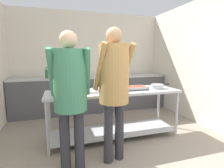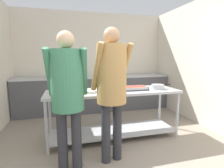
{
  "view_description": "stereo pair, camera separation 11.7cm",
  "coord_description": "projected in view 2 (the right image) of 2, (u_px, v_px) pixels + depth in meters",
  "views": [
    {
      "loc": [
        -0.86,
        -1.17,
        1.44
      ],
      "look_at": [
        0.05,
        1.78,
        0.96
      ],
      "focal_mm": 28.0,
      "sensor_mm": 36.0,
      "label": 1
    },
    {
      "loc": [
        -0.75,
        -1.2,
        1.44
      ],
      "look_at": [
        0.05,
        1.78,
        0.96
      ],
      "focal_mm": 28.0,
      "sensor_mm": 36.0,
      "label": 2
    }
  ],
  "objects": [
    {
      "name": "serving_tray_roast",
      "position": [
        66.0,
        93.0,
        2.68
      ],
      "size": [
        0.41,
        0.31,
        0.05
      ],
      "color": "#ADAFB5",
      "rests_on": "serving_counter"
    },
    {
      "name": "guest_serving_right",
      "position": [
        67.0,
        88.0,
        2.12
      ],
      "size": [
        0.52,
        0.39,
        1.75
      ],
      "color": "#2D2D33",
      "rests_on": "ground_plane"
    },
    {
      "name": "sauce_pan",
      "position": [
        158.0,
        86.0,
        3.18
      ],
      "size": [
        0.37,
        0.23,
        0.08
      ],
      "color": "#ADAFB5",
      "rests_on": "serving_counter"
    },
    {
      "name": "serving_tray_vegetables",
      "position": [
        134.0,
        88.0,
        3.13
      ],
      "size": [
        0.45,
        0.27,
        0.05
      ],
      "color": "#ADAFB5",
      "rests_on": "serving_counter"
    },
    {
      "name": "serving_tray_greens",
      "position": [
        110.0,
        90.0,
        3.0
      ],
      "size": [
        0.37,
        0.34,
        0.05
      ],
      "color": "#ADAFB5",
      "rests_on": "serving_counter"
    },
    {
      "name": "wall_right",
      "position": [
        202.0,
        63.0,
        3.67
      ],
      "size": [
        0.06,
        3.87,
        2.65
      ],
      "color": "beige",
      "rests_on": "ground_plane"
    },
    {
      "name": "wall_rear",
      "position": [
        92.0,
        61.0,
        4.94
      ],
      "size": [
        4.15,
        0.06,
        2.65
      ],
      "color": "beige",
      "rests_on": "ground_plane"
    },
    {
      "name": "water_bottle",
      "position": [
        49.0,
        73.0,
        4.28
      ],
      "size": [
        0.07,
        0.07,
        0.26
      ],
      "color": "#23602D",
      "rests_on": "back_counter"
    },
    {
      "name": "serving_counter",
      "position": [
        113.0,
        106.0,
        3.08
      ],
      "size": [
        2.29,
        0.7,
        0.86
      ],
      "color": "#ADAFB5",
      "rests_on": "ground_plane"
    },
    {
      "name": "back_counter",
      "position": [
        95.0,
        93.0,
        4.72
      ],
      "size": [
        3.99,
        0.65,
        0.94
      ],
      "color": "#4C4C51",
      "rests_on": "ground_plane"
    },
    {
      "name": "plate_stack",
      "position": [
        89.0,
        91.0,
        2.89
      ],
      "size": [
        0.27,
        0.27,
        0.04
      ],
      "color": "white",
      "rests_on": "serving_counter"
    },
    {
      "name": "guest_serving_left",
      "position": [
        112.0,
        81.0,
        2.3
      ],
      "size": [
        0.54,
        0.44,
        1.82
      ],
      "color": "#2D2D33",
      "rests_on": "ground_plane"
    }
  ]
}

